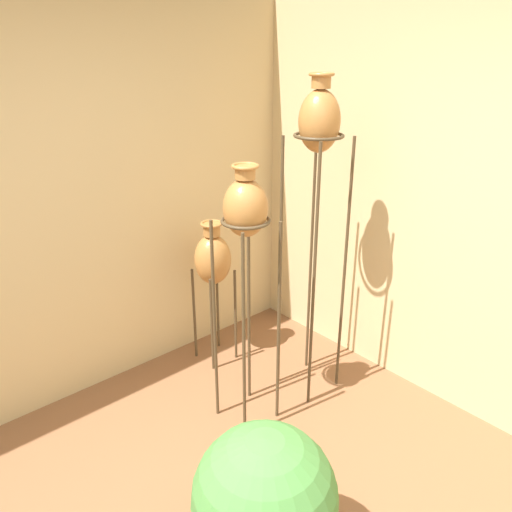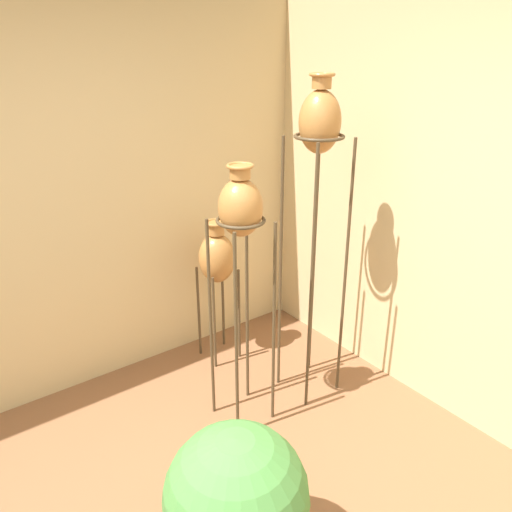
{
  "view_description": "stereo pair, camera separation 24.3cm",
  "coord_description": "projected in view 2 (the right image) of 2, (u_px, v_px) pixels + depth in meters",
  "views": [
    {
      "loc": [
        -0.74,
        -0.91,
        2.22
      ],
      "look_at": [
        1.22,
        1.32,
        0.99
      ],
      "focal_mm": 35.0,
      "sensor_mm": 36.0,
      "label": 1
    },
    {
      "loc": [
        -0.55,
        -1.06,
        2.22
      ],
      "look_at": [
        1.22,
        1.32,
        0.99
      ],
      "focal_mm": 35.0,
      "sensor_mm": 36.0,
      "label": 2
    }
  ],
  "objects": [
    {
      "name": "potted_plant",
      "position": [
        237.0,
        505.0,
        2.1
      ],
      "size": [
        0.62,
        0.62,
        0.81
      ],
      "color": "#B26647",
      "rests_on": "ground_plane"
    },
    {
      "name": "vase_stand_medium",
      "position": [
        241.0,
        217.0,
        2.77
      ],
      "size": [
        0.3,
        0.3,
        1.66
      ],
      "color": "#473823",
      "rests_on": "ground_plane"
    },
    {
      "name": "vase_stand_tall",
      "position": [
        319.0,
        138.0,
        2.9
      ],
      "size": [
        0.32,
        0.32,
        2.1
      ],
      "color": "#473823",
      "rests_on": "ground_plane"
    },
    {
      "name": "wall_back",
      "position": [
        14.0,
        207.0,
        2.97
      ],
      "size": [
        8.13,
        0.06,
        2.7
      ],
      "color": "#D1B784",
      "rests_on": "ground_plane"
    },
    {
      "name": "vase_stand_short",
      "position": [
        217.0,
        259.0,
        3.61
      ],
      "size": [
        0.27,
        0.27,
        1.11
      ],
      "color": "#473823",
      "rests_on": "ground_plane"
    }
  ]
}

